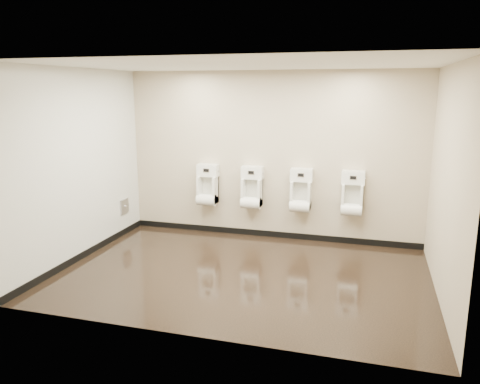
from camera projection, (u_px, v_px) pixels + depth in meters
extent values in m
cube|color=black|center=(243.00, 274.00, 6.46)|extent=(5.00, 3.50, 0.00)
cube|color=silver|center=(243.00, 64.00, 5.86)|extent=(5.00, 3.50, 0.00)
cube|color=#BAAA8C|center=(271.00, 156.00, 7.80)|extent=(5.00, 0.02, 2.80)
cube|color=#BAAA8C|center=(194.00, 205.00, 4.51)|extent=(5.00, 0.02, 2.80)
cube|color=#BAAA8C|center=(78.00, 166.00, 6.83)|extent=(0.02, 3.50, 2.80)
cube|color=#BAAA8C|center=(448.00, 185.00, 5.48)|extent=(0.02, 3.50, 2.80)
cube|color=silver|center=(79.00, 166.00, 6.83)|extent=(0.01, 3.50, 2.80)
cube|color=black|center=(270.00, 234.00, 8.08)|extent=(5.00, 0.02, 0.10)
cube|color=black|center=(86.00, 253.00, 7.12)|extent=(0.02, 3.50, 0.10)
cube|color=#9E9EA3|center=(124.00, 206.00, 8.15)|extent=(0.03, 0.25, 0.25)
cylinder|color=silver|center=(125.00, 206.00, 8.14)|extent=(0.02, 0.04, 0.04)
cube|color=white|center=(208.00, 190.00, 8.12)|extent=(0.33, 0.24, 0.46)
cube|color=silver|center=(209.00, 187.00, 8.18)|extent=(0.25, 0.01, 0.34)
cylinder|color=white|center=(207.00, 200.00, 8.09)|extent=(0.33, 0.20, 0.20)
cube|color=white|center=(208.00, 171.00, 8.07)|extent=(0.36, 0.17, 0.20)
cube|color=black|center=(206.00, 170.00, 7.98)|extent=(0.09, 0.01, 0.05)
cube|color=silver|center=(206.00, 170.00, 7.99)|extent=(0.11, 0.01, 0.07)
cylinder|color=silver|center=(218.00, 171.00, 8.02)|extent=(0.01, 0.03, 0.03)
cube|color=white|center=(252.00, 192.00, 7.90)|extent=(0.33, 0.24, 0.46)
cube|color=silver|center=(253.00, 189.00, 7.97)|extent=(0.25, 0.01, 0.34)
cylinder|color=white|center=(251.00, 203.00, 7.88)|extent=(0.33, 0.20, 0.20)
cube|color=white|center=(252.00, 173.00, 7.86)|extent=(0.36, 0.17, 0.20)
cube|color=black|center=(251.00, 173.00, 7.77)|extent=(0.09, 0.01, 0.05)
cube|color=silver|center=(251.00, 173.00, 7.77)|extent=(0.11, 0.01, 0.07)
cylinder|color=silver|center=(263.00, 173.00, 7.81)|extent=(0.01, 0.03, 0.03)
cube|color=white|center=(301.00, 195.00, 7.68)|extent=(0.33, 0.24, 0.46)
cube|color=silver|center=(302.00, 192.00, 7.74)|extent=(0.25, 0.01, 0.34)
cylinder|color=white|center=(300.00, 206.00, 7.65)|extent=(0.33, 0.20, 0.20)
cube|color=white|center=(302.00, 175.00, 7.64)|extent=(0.36, 0.17, 0.20)
cube|color=black|center=(301.00, 175.00, 7.55)|extent=(0.09, 0.01, 0.05)
cube|color=silver|center=(301.00, 175.00, 7.55)|extent=(0.11, 0.01, 0.07)
cylinder|color=silver|center=(313.00, 176.00, 7.59)|extent=(0.01, 0.03, 0.03)
cube|color=white|center=(352.00, 199.00, 7.46)|extent=(0.33, 0.24, 0.46)
cube|color=silver|center=(353.00, 195.00, 7.52)|extent=(0.25, 0.01, 0.34)
cylinder|color=white|center=(351.00, 210.00, 7.43)|extent=(0.33, 0.20, 0.20)
cube|color=white|center=(353.00, 178.00, 7.41)|extent=(0.36, 0.17, 0.20)
cube|color=black|center=(353.00, 178.00, 7.32)|extent=(0.09, 0.01, 0.05)
cube|color=silver|center=(353.00, 178.00, 7.33)|extent=(0.11, 0.01, 0.07)
cylinder|color=silver|center=(366.00, 179.00, 7.36)|extent=(0.01, 0.03, 0.03)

